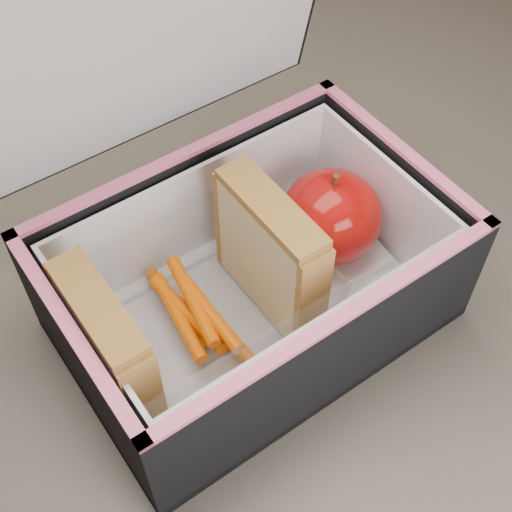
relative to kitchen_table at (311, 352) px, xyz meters
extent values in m
cube|color=brown|center=(0.00, 0.00, 0.08)|extent=(1.20, 0.80, 0.03)
cube|color=#382D26|center=(0.55, 0.35, -0.30)|extent=(0.05, 0.05, 0.72)
cube|color=black|center=(-0.06, 0.13, 0.29)|extent=(0.28, 0.05, 0.18)
cube|color=beige|center=(-0.18, 0.02, 0.16)|extent=(0.01, 0.09, 0.10)
cube|color=#C46876|center=(-0.18, 0.02, 0.15)|extent=(0.01, 0.09, 0.09)
cube|color=beige|center=(-0.17, 0.02, 0.16)|extent=(0.01, 0.09, 0.10)
cube|color=olive|center=(-0.18, 0.02, 0.21)|extent=(0.03, 0.10, 0.01)
cube|color=beige|center=(-0.05, 0.02, 0.16)|extent=(0.01, 0.10, 0.10)
cube|color=#C46876|center=(-0.04, 0.02, 0.15)|extent=(0.01, 0.09, 0.10)
cube|color=beige|center=(-0.03, 0.02, 0.16)|extent=(0.01, 0.10, 0.10)
cube|color=olive|center=(-0.04, 0.02, 0.21)|extent=(0.03, 0.10, 0.01)
cylinder|color=#CF4D00|center=(-0.09, 0.00, 0.11)|extent=(0.02, 0.08, 0.01)
cylinder|color=#CF4D00|center=(-0.11, 0.03, 0.12)|extent=(0.02, 0.08, 0.01)
cylinder|color=#CF4D00|center=(-0.10, 0.02, 0.14)|extent=(0.01, 0.08, 0.01)
cylinder|color=#CF4D00|center=(-0.11, 0.05, 0.11)|extent=(0.01, 0.08, 0.01)
cylinder|color=#CF4D00|center=(-0.11, 0.03, 0.12)|extent=(0.02, 0.08, 0.01)
cylinder|color=#CF4D00|center=(-0.10, 0.03, 0.14)|extent=(0.03, 0.08, 0.01)
cube|color=white|center=(0.03, 0.03, 0.11)|extent=(0.09, 0.09, 0.01)
ellipsoid|color=maroon|center=(0.03, 0.03, 0.15)|extent=(0.11, 0.11, 0.08)
cylinder|color=#453018|center=(0.03, 0.03, 0.19)|extent=(0.01, 0.01, 0.01)
camera|label=1|loc=(-0.24, -0.25, 0.58)|focal=50.00mm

